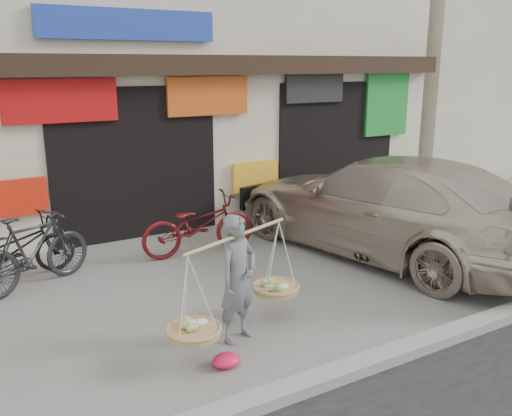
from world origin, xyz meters
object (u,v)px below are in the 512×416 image
street_vendor (238,284)px  suv (383,205)px  bike_0 (13,249)px  bike_2 (198,225)px  bike_1 (33,251)px

street_vendor → suv: (3.51, 1.45, 0.13)m
bike_0 → suv: bearing=-118.2°
street_vendor → bike_2: (0.80, 2.88, -0.17)m
street_vendor → bike_0: 3.77m
street_vendor → bike_0: (-1.99, 3.19, -0.21)m
street_vendor → bike_2: 2.99m
suv → street_vendor: bearing=10.8°
bike_0 → bike_2: size_ratio=0.93×
bike_1 → suv: (5.30, -1.30, 0.27)m
street_vendor → bike_0: street_vendor is taller
bike_1 → suv: 5.46m
street_vendor → bike_2: street_vendor is taller
bike_1 → bike_2: size_ratio=0.94×
suv → bike_0: bearing=-29.2°
bike_0 → bike_1: bike_1 is taller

